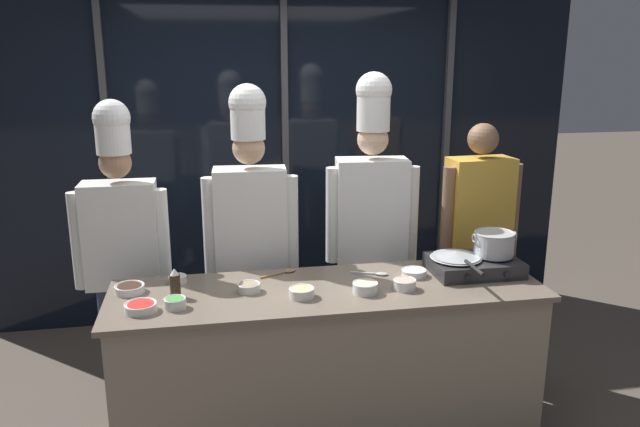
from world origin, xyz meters
TOP-DOWN VIEW (x-y plane):
  - window_wall_back at (0.00, 1.80)m, footprint 4.71×0.09m
  - demo_counter at (0.00, 0.00)m, footprint 2.34×0.69m
  - portable_stove at (0.87, 0.08)m, footprint 0.50×0.37m
  - frying_pan at (0.76, 0.08)m, footprint 0.29×0.50m
  - stock_pot at (0.98, 0.08)m, footprint 0.26×0.23m
  - squeeze_bottle_soy at (-0.81, 0.02)m, footprint 0.05×0.05m
  - prep_bowl_chicken at (-0.80, 0.22)m, footprint 0.10×0.10m
  - prep_bowl_scallions at (-0.80, -0.13)m, footprint 0.11×0.11m
  - prep_bowl_noodles at (0.18, -0.11)m, footprint 0.14×0.14m
  - prep_bowl_mushrooms at (-0.43, 0.02)m, footprint 0.13×0.13m
  - prep_bowl_ginger at (-0.16, -0.11)m, footprint 0.13×0.13m
  - prep_bowl_shrimp at (0.40, -0.09)m, footprint 0.12×0.12m
  - prep_bowl_rice at (0.51, 0.09)m, footprint 0.14×0.14m
  - prep_bowl_bell_pepper at (-0.97, -0.14)m, footprint 0.16×0.16m
  - prep_bowl_soy_glaze at (-1.05, 0.12)m, footprint 0.16×0.16m
  - serving_spoon_slotted at (-0.20, 0.27)m, footprint 0.23×0.12m
  - serving_spoon_solid at (0.31, 0.15)m, footprint 0.21×0.11m
  - chef_head at (-1.13, 0.60)m, footprint 0.56×0.22m
  - chef_sous at (-0.37, 0.57)m, footprint 0.57×0.25m
  - chef_line at (0.41, 0.64)m, footprint 0.59×0.28m
  - person_guest at (1.10, 0.56)m, footprint 0.54×0.24m

SIDE VIEW (x-z plane):
  - demo_counter at x=0.00m, z-range 0.00..0.91m
  - serving_spoon_solid at x=0.31m, z-range 0.90..0.92m
  - serving_spoon_slotted at x=-0.20m, z-range 0.90..0.92m
  - prep_bowl_rice at x=0.51m, z-range 0.91..0.95m
  - prep_bowl_soy_glaze at x=-1.05m, z-range 0.91..0.95m
  - prep_bowl_chicken at x=-0.80m, z-range 0.91..0.95m
  - prep_bowl_bell_pepper at x=-0.97m, z-range 0.91..0.95m
  - prep_bowl_mushrooms at x=-0.43m, z-range 0.91..0.95m
  - prep_bowl_ginger at x=-0.16m, z-range 0.91..0.96m
  - prep_bowl_scallions at x=-0.80m, z-range 0.91..0.96m
  - prep_bowl_shrimp at x=0.40m, z-range 0.91..0.96m
  - prep_bowl_noodles at x=0.18m, z-range 0.91..0.97m
  - portable_stove at x=0.87m, z-range 0.90..1.00m
  - squeeze_bottle_soy at x=-0.81m, z-range 0.90..1.06m
  - frying_pan at x=0.76m, z-range 1.00..1.04m
  - person_guest at x=1.10m, z-range 0.19..1.89m
  - stock_pot at x=0.98m, z-range 1.01..1.14m
  - chef_head at x=-1.13m, z-range 0.15..2.03m
  - chef_sous at x=-0.37m, z-range 0.16..2.13m
  - chef_line at x=0.41m, z-range 0.16..2.18m
  - window_wall_back at x=0.00m, z-range 0.00..2.70m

